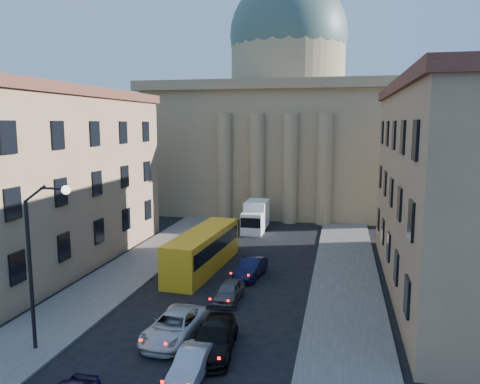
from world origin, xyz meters
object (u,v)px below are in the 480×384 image
object	(u,v)px
car_right_near	(192,363)
city_bus	(203,249)
street_lamp	(38,254)
box_truck	(255,217)

from	to	relation	value
car_right_near	city_bus	world-z (taller)	city_bus
car_right_near	city_bus	distance (m)	16.35
street_lamp	car_right_near	size ratio (longest dim) A/B	2.28
car_right_near	box_truck	world-z (taller)	box_truck
city_bus	box_truck	size ratio (longest dim) A/B	1.96
street_lamp	city_bus	world-z (taller)	street_lamp
box_truck	car_right_near	bearing A→B (deg)	-85.50
city_bus	box_truck	world-z (taller)	box_truck
street_lamp	car_right_near	distance (m)	9.53
car_right_near	city_bus	xyz separation A→B (m)	(-4.19, 15.76, 1.08)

